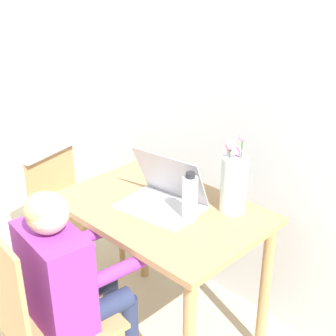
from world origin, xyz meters
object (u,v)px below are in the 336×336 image
Objects in this scene: chair_spare at (60,173)px; flower_vase at (234,182)px; person_seated at (68,277)px; chair_occupied at (43,322)px; laptop at (164,194)px; water_bottle at (190,198)px.

chair_spare is 2.56× the size of flower_vase.
chair_occupied is at bearing 90.00° from person_seated.
water_bottle is at bearing -12.37° from laptop.
laptop is 0.31m from flower_vase.
flower_vase is (1.09, 0.18, 0.25)m from chair_spare.
chair_spare is at bearing 179.36° from water_bottle.
laptop reaches higher than water_bottle.
water_bottle reaches higher than chair_spare.
chair_spare reaches higher than chair_occupied.
flower_vase reaches higher than chair_spare.
chair_occupied is 0.96m from flower_vase.
flower_vase is 1.65× the size of water_bottle.
flower_vase reaches higher than laptop.
chair_spare is 0.86m from laptop.
flower_vase reaches higher than water_bottle.
person_seated is 0.58m from water_bottle.
water_bottle is (0.17, 0.51, 0.21)m from person_seated.
chair_occupied is 0.76m from water_bottle.
chair_occupied is 0.72m from laptop.
laptop is (0.85, 0.00, 0.17)m from chair_spare.
chair_spare is 0.92× the size of person_seated.
chair_occupied is at bearing -105.98° from water_bottle.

